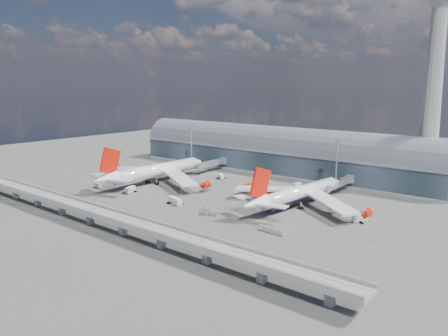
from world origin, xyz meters
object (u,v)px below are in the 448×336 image
Objects in this scene: control_tower at (433,87)px; service_truck_5 at (221,177)px; airliner_left at (154,171)px; airliner_right at (298,194)px; service_truck_2 at (175,201)px; service_truck_1 at (98,186)px; floodlight_mast_right at (337,164)px; service_truck_3 at (360,218)px; cargo_train_1 at (271,230)px; cargo_train_0 at (209,214)px; service_truck_0 at (130,190)px; cargo_train_2 at (207,210)px; service_truck_4 at (297,186)px; floodlight_mast_left at (191,146)px.

control_tower is 18.00× the size of service_truck_5.
airliner_left is 84.21m from airliner_right.
airliner_left is 8.85× the size of service_truck_2.
service_truck_1 is at bearing -119.44° from airliner_left.
service_truck_3 is at bearing -54.57° from floodlight_mast_right.
service_truck_3 reaches higher than cargo_train_1.
airliner_left is (-118.78, -74.67, -44.89)m from control_tower.
service_truck_3 is 96.07m from service_truck_5.
cargo_train_1 is at bearing -81.02° from cargo_train_0.
service_truck_0 reaches higher than cargo_train_0.
service_truck_2 is (-44.69, -31.33, -4.14)m from airliner_right.
service_truck_1 is at bearing 170.09° from service_truck_0.
service_truck_0 is 1.69× the size of service_truck_1.
cargo_train_0 is (-56.67, -100.75, -50.86)m from control_tower.
service_truck_1 reaches higher than cargo_train_2.
service_truck_2 is (-44.71, -69.39, -12.05)m from floodlight_mast_right.
service_truck_1 is 107.96m from cargo_train_1.
service_truck_4 reaches higher than service_truck_1.
cargo_train_0 is at bearing 84.43° from cargo_train_1.
floodlight_mast_left is at bearing 53.01° from cargo_train_1.
service_truck_5 reaches higher than cargo_train_1.
service_truck_2 is at bearing -117.09° from service_truck_3.
airliner_right is at bearing -70.61° from service_truck_1.
service_truck_1 is at bearing 101.77° from cargo_train_0.
service_truck_1 is 53.63m from service_truck_2.
floodlight_mast_right reaches higher than cargo_train_1.
control_tower is 20.28× the size of service_truck_4.
service_truck_5 is 70.57m from cargo_train_0.
service_truck_0 reaches higher than service_truck_4.
floodlight_mast_left is 5.85× the size of service_truck_1.
floodlight_mast_left is 73.99m from service_truck_1.
service_truck_0 is at bearing -139.23° from control_tower.
airliner_right is at bearing -90.02° from floodlight_mast_right.
airliner_right is 13.71× the size of service_truck_4.
airliner_right reaches higher than cargo_train_1.
service_truck_4 is at bearing -8.82° from service_truck_2.
airliner_right is at bearing -78.99° from service_truck_5.
airliner_right is 15.83× the size of service_truck_1.
floodlight_mast_right is 4.49× the size of service_truck_5.
floodlight_mast_right is 4.92× the size of cargo_train_2.
service_truck_4 is (-17.41, -8.13, -12.20)m from floodlight_mast_right.
floodlight_mast_left is 83.88m from service_truck_4.
service_truck_3 is (29.73, -41.78, -12.19)m from floodlight_mast_right.
cargo_train_1 is (-19.99, -32.42, -0.47)m from service_truck_3.
floodlight_mast_right is at bearing -53.56° from service_truck_1.
service_truck_0 is at bearing 104.05° from service_truck_2.
service_truck_4 is (-47.14, 33.65, -0.01)m from service_truck_3.
airliner_left is 113.73m from service_truck_3.
service_truck_0 is 32.48m from service_truck_2.
service_truck_0 is 1.30× the size of service_truck_5.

